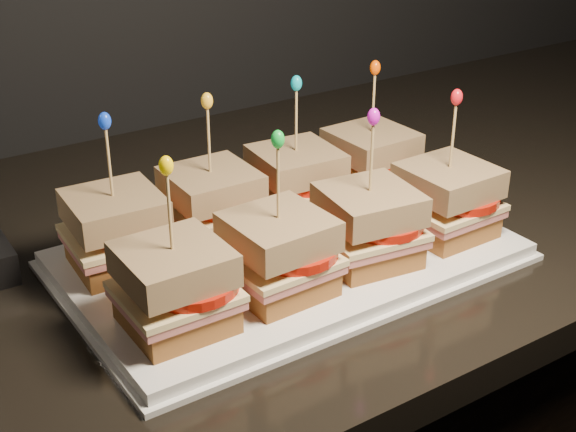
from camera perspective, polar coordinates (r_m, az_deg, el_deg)
granite_slab at (r=1.04m, az=5.82°, el=1.47°), size 2.19×0.70×0.04m
platter at (r=0.83m, az=0.00°, el=-2.84°), size 0.44×0.27×0.02m
platter_rim at (r=0.84m, az=0.00°, el=-3.20°), size 0.45×0.29×0.01m
sandwich_0_bread_bot at (r=0.81m, az=-11.93°, el=-2.70°), size 0.09×0.09×0.02m
sandwich_0_ham at (r=0.80m, az=-12.04°, el=-1.72°), size 0.10×0.10×0.01m
sandwich_0_cheese at (r=0.80m, az=-12.08°, el=-1.27°), size 0.10×0.10×0.01m
sandwich_0_tomato at (r=0.79m, az=-11.17°, el=-0.74°), size 0.08×0.08×0.01m
sandwich_0_bread_top at (r=0.79m, az=-12.26°, el=0.45°), size 0.09×0.09×0.03m
sandwich_0_pick at (r=0.77m, az=-12.58°, el=3.45°), size 0.00×0.00×0.09m
sandwich_0_frill at (r=0.75m, az=-12.91°, el=6.61°), size 0.01×0.01×0.02m
sandwich_1_bread_bot at (r=0.85m, az=-5.36°, el=-0.83°), size 0.09×0.09×0.02m
sandwich_1_ham at (r=0.84m, az=-5.41°, el=0.13°), size 0.09×0.09×0.01m
sandwich_1_cheese at (r=0.84m, az=-5.43°, el=0.56°), size 0.10×0.09×0.01m
sandwich_1_tomato at (r=0.83m, az=-4.53°, el=1.08°), size 0.08×0.08×0.01m
sandwich_1_bread_top at (r=0.83m, az=-5.51°, el=2.23°), size 0.09×0.09×0.03m
sandwich_1_pick at (r=0.81m, az=-5.64°, el=5.12°), size 0.00×0.00×0.09m
sandwich_1_frill at (r=0.79m, az=-5.78°, el=8.15°), size 0.01×0.01×0.02m
sandwich_2_bread_bot at (r=0.90m, az=0.56°, el=0.88°), size 0.09×0.09×0.02m
sandwich_2_ham at (r=0.89m, az=0.56°, el=1.79°), size 0.10×0.10×0.01m
sandwich_2_cheese at (r=0.89m, az=0.57°, el=2.21°), size 0.10×0.10×0.01m
sandwich_2_tomato at (r=0.89m, az=1.43°, el=2.69°), size 0.08×0.08×0.01m
sandwich_2_bread_top at (r=0.88m, az=0.57°, el=3.80°), size 0.09×0.09×0.03m
sandwich_2_pick at (r=0.86m, az=0.59°, el=6.55°), size 0.00×0.00×0.09m
sandwich_2_frill at (r=0.85m, az=0.60°, el=9.43°), size 0.01×0.01×0.02m
sandwich_3_bread_bot at (r=0.95m, az=5.82°, el=2.38°), size 0.09×0.09×0.02m
sandwich_3_ham at (r=0.95m, az=5.86°, el=3.25°), size 0.09×0.09×0.01m
sandwich_3_cheese at (r=0.95m, az=5.88°, el=3.64°), size 0.10×0.09×0.01m
sandwich_3_tomato at (r=0.95m, az=6.70°, el=4.09°), size 0.08×0.08×0.01m
sandwich_3_bread_top at (r=0.94m, az=5.96°, el=5.15°), size 0.09×0.09×0.03m
sandwich_3_pick at (r=0.92m, az=6.09°, el=7.75°), size 0.00×0.00×0.09m
sandwich_3_frill at (r=0.91m, az=6.22°, el=10.44°), size 0.01×0.01×0.02m
sandwich_4_bread_bot at (r=0.71m, az=-7.91°, el=-6.89°), size 0.09×0.09×0.02m
sandwich_4_ham at (r=0.70m, az=-7.99°, el=-5.81°), size 0.09×0.09×0.01m
sandwich_4_cheese at (r=0.70m, az=-8.02°, el=-5.32°), size 0.10×0.09×0.01m
sandwich_4_tomato at (r=0.69m, az=-6.95°, el=-4.73°), size 0.08×0.08×0.01m
sandwich_4_bread_top at (r=0.68m, az=-8.16°, el=-3.41°), size 0.09×0.09×0.03m
sandwich_4_pick at (r=0.66m, az=-8.40°, el=-0.04°), size 0.00×0.00×0.09m
sandwich_4_frill at (r=0.64m, az=-8.66°, el=3.56°), size 0.01×0.01×0.02m
sandwich_5_bread_bot at (r=0.75m, az=-0.67°, el=-4.50°), size 0.09×0.09×0.02m
sandwich_5_ham at (r=0.74m, az=-0.68°, el=-3.46°), size 0.10×0.09×0.01m
sandwich_5_cheese at (r=0.74m, az=-0.68°, el=-2.99°), size 0.10×0.09×0.01m
sandwich_5_tomato at (r=0.74m, az=0.36°, el=-2.42°), size 0.08×0.08×0.01m
sandwich_5_bread_top at (r=0.73m, az=-0.69°, el=-1.15°), size 0.09×0.09×0.03m
sandwich_5_pick at (r=0.71m, az=-0.71°, el=2.06°), size 0.00×0.00×0.09m
sandwich_5_frill at (r=0.69m, az=-0.73°, el=5.47°), size 0.01×0.01×0.02m
sandwich_6_bread_bot at (r=0.81m, az=5.65°, el=-2.35°), size 0.10×0.10×0.02m
sandwich_6_ham at (r=0.80m, az=5.69°, el=-1.36°), size 0.10×0.10×0.01m
sandwich_6_cheese at (r=0.79m, az=5.72°, el=-0.91°), size 0.11×0.10×0.01m
sandwich_6_tomato at (r=0.79m, az=6.69°, el=-0.37°), size 0.08×0.08×0.01m
sandwich_6_bread_top at (r=0.78m, az=5.80°, el=0.83°), size 0.10×0.10×0.03m
sandwich_6_pick at (r=0.77m, az=5.95°, el=3.85°), size 0.00×0.00×0.09m
sandwich_6_frill at (r=0.75m, az=6.11°, el=7.03°), size 0.01×0.01×0.02m
sandwich_7_bread_bot at (r=0.87m, az=11.08°, el=-0.47°), size 0.09×0.09×0.02m
sandwich_7_ham at (r=0.86m, az=11.17°, el=0.46°), size 0.09×0.09×0.01m
sandwich_7_cheese at (r=0.86m, az=11.21°, el=0.88°), size 0.10×0.09×0.01m
sandwich_7_tomato at (r=0.86m, az=12.10°, el=1.38°), size 0.08×0.08×0.01m
sandwich_7_bread_top at (r=0.85m, az=11.36°, el=2.51°), size 0.09×0.09×0.03m
sandwich_7_pick at (r=0.83m, az=11.63°, el=5.33°), size 0.00×0.00×0.09m
sandwich_7_frill at (r=0.82m, az=11.91°, el=8.27°), size 0.01×0.01×0.02m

